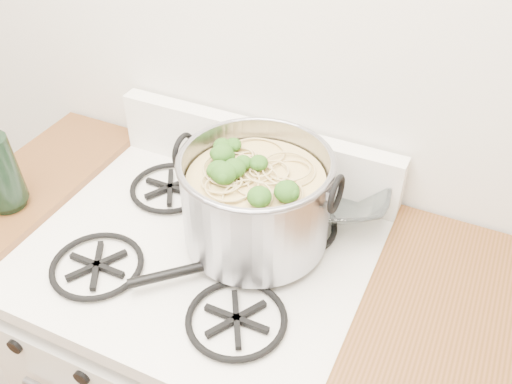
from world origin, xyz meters
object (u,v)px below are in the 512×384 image
Objects in this scene: glass_bowl at (324,196)px; stock_pot at (256,201)px; gas_range at (209,368)px; spatula at (246,256)px.

stock_pot is at bearing -118.18° from glass_bowl.
stock_pot reaches higher than glass_bowl.
gas_range is at bearing -145.48° from stock_pot.
gas_range is 0.61m from stock_pot.
gas_range is 2.98× the size of spatula.
glass_bowl is (0.10, 0.18, -0.09)m from stock_pot.
spatula is 0.27m from glass_bowl.
glass_bowl is at bearing 51.20° from gas_range.
gas_range is 2.56× the size of stock_pot.
glass_bowl is at bearing 118.41° from spatula.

